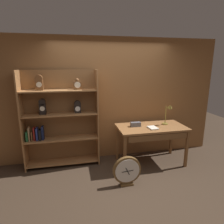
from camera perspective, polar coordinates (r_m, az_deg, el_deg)
The scene contains 8 objects.
ground_plane at distance 3.47m, azimuth 4.44°, elevation -22.20°, with size 10.00×10.00×0.00m, color #3D2D21.
back_wood_panel at distance 4.17m, azimuth -0.38°, elevation 3.66°, with size 4.80×0.05×2.60m, color brown.
bookshelf at distance 3.99m, azimuth -15.29°, elevation -2.30°, with size 1.47×0.35×1.95m.
workbench at distance 4.03m, azimuth 11.73°, elevation -5.50°, with size 1.39×0.72×0.81m.
desk_lamp at distance 4.16m, azimuth 16.30°, elevation -0.07°, with size 0.19×0.19×0.45m.
toolbox_small at distance 3.96m, azimuth 7.00°, elevation -3.64°, with size 0.21×0.10×0.09m, color #595960.
open_repair_manual at distance 3.90m, azimuth 12.01°, elevation -4.62°, with size 0.16×0.22×0.03m, color silver.
round_clock_large at distance 3.45m, azimuth 4.45°, elevation -17.04°, with size 0.49×0.11×0.53m.
Camera 1 is at (-0.82, -2.68, 2.04)m, focal length 30.81 mm.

